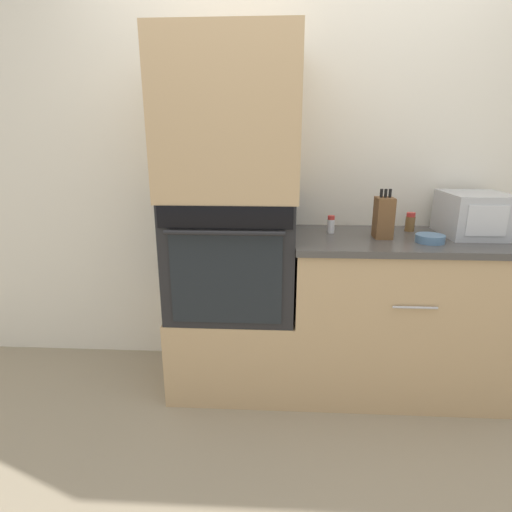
% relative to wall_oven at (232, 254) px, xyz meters
% --- Properties ---
extents(ground_plane, '(12.00, 12.00, 0.00)m').
position_rel_wall_oven_xyz_m(ground_plane, '(0.36, -0.30, -0.81)').
color(ground_plane, gray).
extents(wall_back, '(8.00, 0.05, 2.50)m').
position_rel_wall_oven_xyz_m(wall_back, '(0.36, 0.33, 0.44)').
color(wall_back, silver).
rests_on(wall_back, ground_plane).
extents(oven_cabinet_base, '(0.71, 0.60, 0.49)m').
position_rel_wall_oven_xyz_m(oven_cabinet_base, '(0.00, 0.00, -0.57)').
color(oven_cabinet_base, tan).
rests_on(oven_cabinet_base, ground_plane).
extents(wall_oven, '(0.69, 0.64, 0.65)m').
position_rel_wall_oven_xyz_m(wall_oven, '(0.00, 0.00, 0.00)').
color(wall_oven, black).
rests_on(wall_oven, oven_cabinet_base).
extents(oven_cabinet_upper, '(0.71, 0.60, 0.80)m').
position_rel_wall_oven_xyz_m(oven_cabinet_upper, '(-0.00, 0.00, 0.72)').
color(oven_cabinet_upper, tan).
rests_on(oven_cabinet_upper, wall_oven).
extents(counter_unit, '(1.19, 0.63, 0.92)m').
position_rel_wall_oven_xyz_m(counter_unit, '(0.94, 0.00, -0.35)').
color(counter_unit, tan).
rests_on(counter_unit, ground_plane).
extents(microwave, '(0.33, 0.37, 0.24)m').
position_rel_wall_oven_xyz_m(microwave, '(1.34, 0.07, 0.23)').
color(microwave, '#B2B5BA').
rests_on(microwave, counter_unit).
extents(knife_block, '(0.09, 0.12, 0.26)m').
position_rel_wall_oven_xyz_m(knife_block, '(0.83, -0.02, 0.22)').
color(knife_block, brown).
rests_on(knife_block, counter_unit).
extents(bowl, '(0.15, 0.15, 0.04)m').
position_rel_wall_oven_xyz_m(bowl, '(1.05, -0.11, 0.13)').
color(bowl, '#517599').
rests_on(bowl, counter_unit).
extents(condiment_jar_near, '(0.05, 0.05, 0.11)m').
position_rel_wall_oven_xyz_m(condiment_jar_near, '(1.03, 0.16, 0.16)').
color(condiment_jar_near, brown).
rests_on(condiment_jar_near, counter_unit).
extents(condiment_jar_mid, '(0.04, 0.04, 0.10)m').
position_rel_wall_oven_xyz_m(condiment_jar_mid, '(0.56, 0.09, 0.16)').
color(condiment_jar_mid, silver).
rests_on(condiment_jar_mid, counter_unit).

